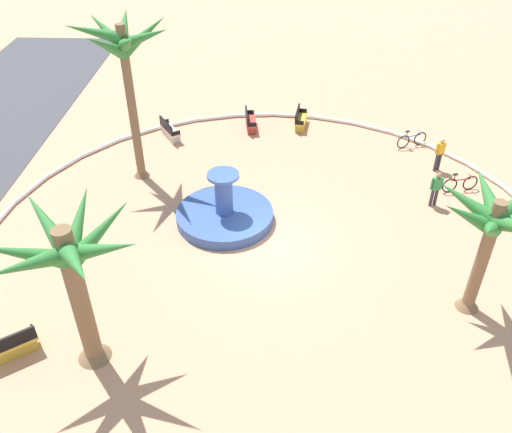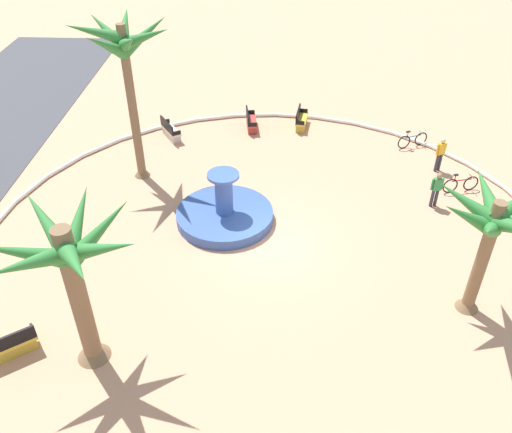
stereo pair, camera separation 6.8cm
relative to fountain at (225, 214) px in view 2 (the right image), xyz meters
name	(u,v)px [view 2 (the right image)]	position (x,y,z in m)	size (l,w,h in m)	color
ground_plane	(270,244)	(-1.48, -1.90, -0.32)	(80.00, 80.00, 0.00)	tan
plaza_curb	(270,242)	(-1.48, -1.90, -0.22)	(22.80, 22.80, 0.20)	silver
fountain	(225,214)	(0.00, 0.00, 0.00)	(3.99, 3.99, 2.25)	#38569E
palm_tree_near_fountain	(493,225)	(-4.56, -8.66, 3.19)	(3.81, 3.75, 4.62)	brown
palm_tree_by_curb	(124,54)	(3.31, 4.19, 5.43)	(4.28, 4.40, 7.24)	brown
palm_tree_mid_plaza	(70,264)	(-7.17, 3.38, 3.46)	(4.23, 4.36, 5.24)	brown
bench_west	(251,123)	(8.27, -0.64, 0.03)	(1.65, 0.70, 1.00)	#B73D33
bench_north	(11,347)	(-7.22, 5.93, 0.03)	(1.35, 1.59, 1.00)	gold
bench_southeast	(301,121)	(8.59, -3.32, 0.03)	(1.65, 0.72, 1.00)	gold
bench_southwest	(171,132)	(7.03, 3.46, 0.03)	(1.62, 1.27, 1.00)	beige
bicycle_red_frame	(460,184)	(2.61, -10.24, 0.06)	(0.58, 1.68, 0.94)	black
bicycle_by_lamppost	(412,140)	(6.63, -8.88, 0.06)	(0.75, 1.61, 0.94)	black
person_cyclist_helmet	(440,153)	(4.36, -9.64, 0.64)	(0.32, 0.49, 1.70)	#33333D
person_cyclist_photo	(436,188)	(1.44, -8.81, 0.59)	(0.25, 0.52, 1.62)	#33333D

